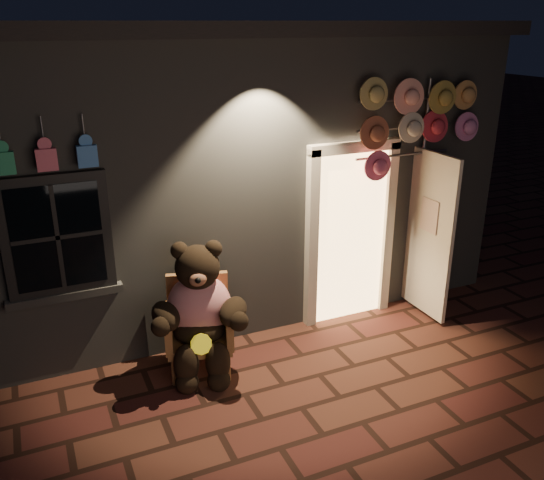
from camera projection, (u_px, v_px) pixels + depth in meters
ground at (302, 408)px, 5.49m from camera, size 60.00×60.00×0.00m
shop_building at (179, 149)px, 8.27m from camera, size 7.30×5.95×3.51m
wicker_armchair at (199, 324)px, 6.02m from camera, size 0.80×0.76×0.98m
teddy_bear at (200, 312)px, 5.83m from camera, size 1.02×0.92×1.46m
hat_rack at (418, 121)px, 6.51m from camera, size 1.62×0.22×2.87m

